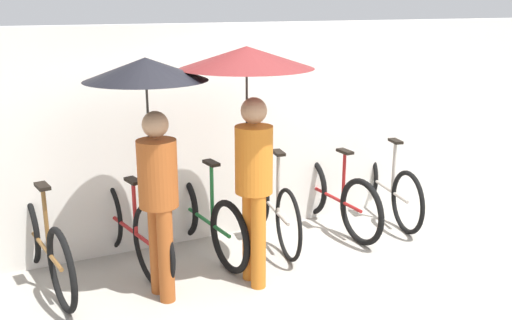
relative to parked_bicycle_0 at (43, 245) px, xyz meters
name	(u,v)px	position (x,y,z in m)	size (l,w,h in m)	color
ground_plane	(318,316)	(1.87, -1.51, -0.37)	(30.00, 30.00, 0.00)	#9E998E
back_wall	(223,132)	(1.87, 0.40, 0.73)	(11.74, 0.12, 2.20)	silver
parked_bicycle_0	(43,245)	(0.00, 0.00, 0.00)	(0.45, 1.77, 1.01)	black
parked_bicycle_1	(127,226)	(0.75, 0.05, 0.02)	(0.50, 1.78, 1.00)	black
parked_bicycle_2	(204,217)	(1.50, 0.02, -0.01)	(0.44, 1.69, 1.01)	black
parked_bicycle_3	(272,205)	(2.24, 0.01, 0.01)	(0.47, 1.68, 1.09)	black
parked_bicycle_4	(333,196)	(2.99, 0.00, -0.01)	(0.44, 1.68, 1.00)	black
parked_bicycle_5	(384,185)	(3.74, 0.07, -0.01)	(0.55, 1.75, 1.01)	black
pedestrian_leading	(150,113)	(0.85, -0.58, 1.19)	(0.98, 0.98, 1.99)	#9E4C1E
pedestrian_center	(249,94)	(1.66, -0.68, 1.29)	(1.12, 1.12, 2.05)	#C66B1E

